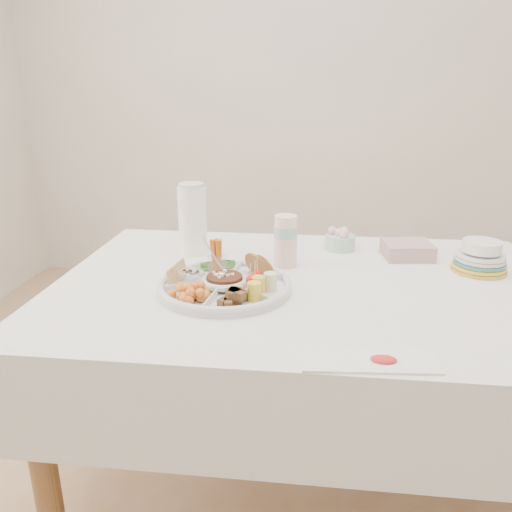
# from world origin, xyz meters

# --- Properties ---
(floor) EXTENTS (4.00, 4.00, 0.00)m
(floor) POSITION_xyz_m (0.00, 0.00, 0.00)
(floor) COLOR tan
(floor) RESTS_ON ground
(wall_back) EXTENTS (4.00, 0.02, 2.70)m
(wall_back) POSITION_xyz_m (0.00, 2.00, 1.35)
(wall_back) COLOR beige
(wall_back) RESTS_ON ground
(dining_table) EXTENTS (1.52, 1.02, 0.76)m
(dining_table) POSITION_xyz_m (0.00, 0.00, 0.38)
(dining_table) COLOR white
(dining_table) RESTS_ON floor
(party_tray) EXTENTS (0.50, 0.50, 0.04)m
(party_tray) POSITION_xyz_m (-0.24, -0.09, 0.78)
(party_tray) COLOR silver
(party_tray) RESTS_ON dining_table
(bean_dip) EXTENTS (0.13, 0.13, 0.04)m
(bean_dip) POSITION_xyz_m (-0.24, -0.09, 0.79)
(bean_dip) COLOR black
(bean_dip) RESTS_ON party_tray
(tortillas) EXTENTS (0.14, 0.14, 0.06)m
(tortillas) POSITION_xyz_m (-0.16, 0.01, 0.80)
(tortillas) COLOR olive
(tortillas) RESTS_ON party_tray
(carrot_cucumber) EXTENTS (0.15, 0.15, 0.11)m
(carrot_cucumber) POSITION_xyz_m (-0.28, 0.03, 0.82)
(carrot_cucumber) COLOR #CE6619
(carrot_cucumber) RESTS_ON party_tray
(pita_raisins) EXTENTS (0.14, 0.14, 0.06)m
(pita_raisins) POSITION_xyz_m (-0.36, -0.07, 0.80)
(pita_raisins) COLOR #E2B788
(pita_raisins) RESTS_ON party_tray
(cherries) EXTENTS (0.15, 0.15, 0.05)m
(cherries) POSITION_xyz_m (-0.32, -0.19, 0.79)
(cherries) COLOR orange
(cherries) RESTS_ON party_tray
(granola_chunks) EXTENTS (0.13, 0.13, 0.04)m
(granola_chunks) POSITION_xyz_m (-0.19, -0.21, 0.79)
(granola_chunks) COLOR brown
(granola_chunks) RESTS_ON party_tray
(banana_tomato) EXTENTS (0.16, 0.16, 0.10)m
(banana_tomato) POSITION_xyz_m (-0.11, -0.11, 0.82)
(banana_tomato) COLOR #D6C264
(banana_tomato) RESTS_ON party_tray
(cup_stack) EXTENTS (0.08, 0.08, 0.22)m
(cup_stack) POSITION_xyz_m (-0.07, 0.15, 0.87)
(cup_stack) COLOR silver
(cup_stack) RESTS_ON dining_table
(thermos) EXTENTS (0.12, 0.12, 0.25)m
(thermos) POSITION_xyz_m (-0.40, 0.24, 0.89)
(thermos) COLOR white
(thermos) RESTS_ON dining_table
(flower_bowl) EXTENTS (0.14, 0.14, 0.08)m
(flower_bowl) POSITION_xyz_m (0.11, 0.34, 0.80)
(flower_bowl) COLOR #87BE97
(flower_bowl) RESTS_ON dining_table
(napkin_stack) EXTENTS (0.17, 0.15, 0.05)m
(napkin_stack) POSITION_xyz_m (0.34, 0.28, 0.78)
(napkin_stack) COLOR #BA8E8E
(napkin_stack) RESTS_ON dining_table
(plate_stack) EXTENTS (0.21, 0.21, 0.11)m
(plate_stack) POSITION_xyz_m (0.55, 0.16, 0.81)
(plate_stack) COLOR yellow
(plate_stack) RESTS_ON dining_table
(placemat) EXTENTS (0.30, 0.12, 0.01)m
(placemat) POSITION_xyz_m (0.14, -0.45, 0.76)
(placemat) COLOR white
(placemat) RESTS_ON dining_table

